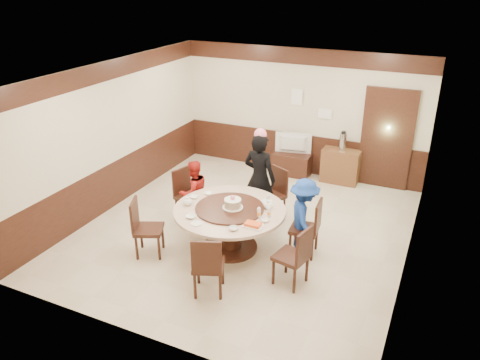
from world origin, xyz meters
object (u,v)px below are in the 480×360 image
at_px(person_blue, 304,217).
at_px(shrimp_platter, 253,225).
at_px(thermos, 343,142).
at_px(person_red, 194,192).
at_px(tv_stand, 292,164).
at_px(birthday_cake, 233,203).
at_px(person_standing, 260,178).
at_px(television, 293,144).
at_px(side_cabinet, 340,166).
at_px(banquet_table, 230,221).

xyz_separation_m(person_blue, shrimp_platter, (-0.55, -0.79, 0.13)).
bearing_deg(thermos, person_blue, -87.85).
height_order(person_red, thermos, person_red).
height_order(person_red, tv_stand, person_red).
relative_size(tv_stand, thermos, 2.24).
bearing_deg(person_red, birthday_cake, 91.65).
bearing_deg(birthday_cake, person_blue, 20.70).
xyz_separation_m(person_blue, tv_stand, (-1.22, 3.01, -0.40)).
xyz_separation_m(tv_stand, thermos, (1.10, 0.03, 0.69)).
height_order(person_standing, thermos, person_standing).
bearing_deg(thermos, birthday_cake, -105.55).
height_order(shrimp_platter, television, television).
bearing_deg(shrimp_platter, side_cabinet, 83.51).
relative_size(person_blue, shrimp_platter, 4.35).
height_order(banquet_table, birthday_cake, birthday_cake).
height_order(television, side_cabinet, television).
relative_size(person_red, person_blue, 0.92).
distance_m(birthday_cake, side_cabinet, 3.61).
xyz_separation_m(person_standing, person_blue, (1.06, -0.70, -0.20)).
relative_size(person_standing, side_cabinet, 2.13).
bearing_deg(person_red, person_standing, 146.67).
xyz_separation_m(person_red, person_blue, (2.13, -0.15, 0.05)).
xyz_separation_m(person_red, birthday_cake, (1.05, -0.56, 0.26)).
bearing_deg(shrimp_platter, person_standing, 109.01).
height_order(birthday_cake, thermos, thermos).
bearing_deg(person_standing, thermos, -105.09).
distance_m(person_standing, television, 2.32).
relative_size(person_standing, television, 2.10).
bearing_deg(shrimp_platter, birthday_cake, 143.72).
relative_size(person_standing, person_red, 1.42).
relative_size(person_red, television, 1.48).
bearing_deg(person_red, side_cabinet, 174.81).
xyz_separation_m(banquet_table, television, (-0.09, 3.43, 0.20)).
height_order(banquet_table, person_blue, person_blue).
relative_size(shrimp_platter, thermos, 0.79).
height_order(birthday_cake, side_cabinet, birthday_cake).
bearing_deg(birthday_cake, person_red, 152.00).
bearing_deg(television, tv_stand, 180.00).
bearing_deg(person_blue, side_cabinet, -28.03).
height_order(banquet_table, person_standing, person_standing).
bearing_deg(banquet_table, shrimp_platter, -33.01).
distance_m(birthday_cake, tv_stand, 3.47).
xyz_separation_m(birthday_cake, thermos, (0.96, 3.45, 0.08)).
height_order(shrimp_platter, tv_stand, shrimp_platter).
relative_size(person_standing, birthday_cake, 5.05).
bearing_deg(person_blue, person_red, 55.61).
relative_size(person_standing, tv_stand, 2.01).
xyz_separation_m(side_cabinet, thermos, (0.00, 0.00, 0.56)).
distance_m(tv_stand, television, 0.48).
relative_size(banquet_table, person_blue, 1.40).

